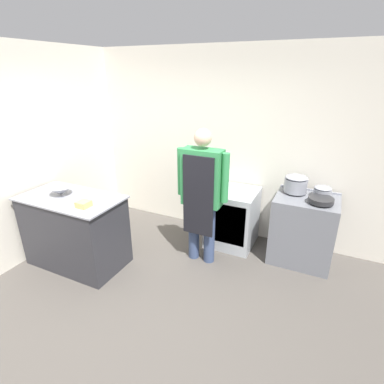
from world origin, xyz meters
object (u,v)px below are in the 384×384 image
stock_pot (296,184)px  saute_pan (321,200)px  plastic_tub (84,204)px  sauce_pot (323,191)px  stove (303,230)px  fridge_unit (232,217)px  mixing_bowl (61,191)px  person_cook (202,190)px

stock_pot → saute_pan: 0.40m
plastic_tub → sauce_pot: 2.87m
stove → fridge_unit: size_ratio=1.11×
mixing_bowl → stock_pot: size_ratio=0.97×
person_cook → stock_pot: bearing=33.6°
plastic_tub → saute_pan: 2.76m
stove → plastic_tub: plastic_tub is taller
fridge_unit → sauce_pot: (1.11, 0.10, 0.56)m
mixing_bowl → saute_pan: (2.92, 1.19, -0.04)m
fridge_unit → saute_pan: saute_pan is taller
person_cook → mixing_bowl: 1.75m
stock_pot → fridge_unit: bearing=-173.1°
fridge_unit → mixing_bowl: mixing_bowl is taller
stock_pot → saute_pan: stock_pot is taller
person_cook → stock_pot: (1.02, 0.68, 0.01)m
person_cook → plastic_tub: 1.39m
saute_pan → stove: bearing=144.9°
stove → mixing_bowl: (-2.77, -1.30, 0.54)m
saute_pan → person_cook: bearing=-161.1°
fridge_unit → mixing_bowl: 2.31m
person_cook → saute_pan: (1.34, 0.46, -0.07)m
fridge_unit → sauce_pot: bearing=4.9°
fridge_unit → mixing_bowl: bearing=-144.1°
mixing_bowl → person_cook: bearing=24.9°
saute_pan → mixing_bowl: bearing=-157.8°
person_cook → mixing_bowl: (-1.58, -0.73, -0.02)m
plastic_tub → stock_pot: stock_pot is taller
plastic_tub → saute_pan: bearing=29.1°
sauce_pot → person_cook: bearing=-153.3°
fridge_unit → saute_pan: 1.24m
stove → mixing_bowl: mixing_bowl is taller
stock_pot → saute_pan: size_ratio=0.97×
fridge_unit → saute_pan: (1.11, -0.12, 0.53)m
plastic_tub → saute_pan: size_ratio=0.47×
person_cook → mixing_bowl: bearing=-155.1°
fridge_unit → stock_pot: bearing=6.9°
person_cook → plastic_tub: bearing=-140.5°
stove → stock_pot: bearing=147.4°
stove → stock_pot: size_ratio=3.17×
stove → plastic_tub: (-2.26, -1.45, 0.52)m
stock_pot → saute_pan: (0.32, -0.22, -0.08)m
mixing_bowl → sauce_pot: size_ratio=1.31×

